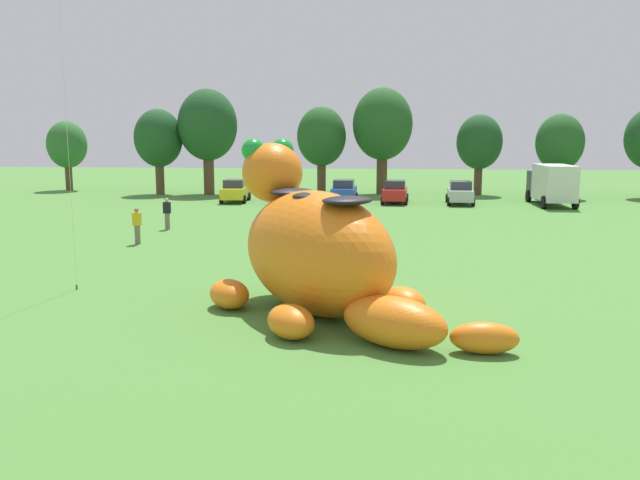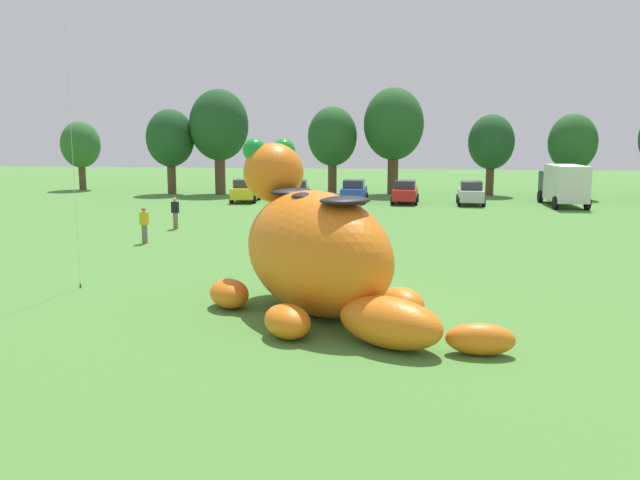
{
  "view_description": "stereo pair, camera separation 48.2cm",
  "coord_description": "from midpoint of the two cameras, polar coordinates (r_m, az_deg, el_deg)",
  "views": [
    {
      "loc": [
        1.01,
        -18.29,
        5.05
      ],
      "look_at": [
        -1.01,
        0.67,
        1.95
      ],
      "focal_mm": 36.36,
      "sensor_mm": 36.0,
      "label": 1
    },
    {
      "loc": [
        1.49,
        -18.23,
        5.05
      ],
      "look_at": [
        -1.01,
        0.67,
        1.95
      ],
      "focal_mm": 36.36,
      "sensor_mm": 36.0,
      "label": 2
    }
  ],
  "objects": [
    {
      "name": "tree_centre_left",
      "position": [
        56.02,
        -0.12,
        9.05
      ],
      "size": [
        4.19,
        4.19,
        7.44
      ],
      "color": "brown",
      "rests_on": "ground"
    },
    {
      "name": "tree_far_left",
      "position": [
        64.2,
        -21.58,
        7.77
      ],
      "size": [
        3.55,
        3.55,
        6.31
      ],
      "color": "brown",
      "rests_on": "ground"
    },
    {
      "name": "tree_left",
      "position": [
        57.38,
        -14.27,
        8.63
      ],
      "size": [
        4.07,
        4.07,
        7.23
      ],
      "color": "brown",
      "rests_on": "ground"
    },
    {
      "name": "spectator_near_inflatable",
      "position": [
        35.89,
        -13.68,
        2.25
      ],
      "size": [
        0.38,
        0.26,
        1.71
      ],
      "color": "#726656",
      "rests_on": "ground"
    },
    {
      "name": "box_truck",
      "position": [
        49.66,
        19.45,
        4.73
      ],
      "size": [
        2.47,
        6.45,
        2.95
      ],
      "color": "#333842",
      "rests_on": "ground"
    },
    {
      "name": "giant_inflatable_creature",
      "position": [
        18.36,
        -1.02,
        -0.93
      ],
      "size": [
        8.57,
        7.65,
        4.95
      ],
      "color": "orange",
      "rests_on": "ground"
    },
    {
      "name": "spectator_mid_field",
      "position": [
        31.43,
        -16.22,
        1.19
      ],
      "size": [
        0.38,
        0.26,
        1.71
      ],
      "color": "#726656",
      "rests_on": "ground"
    },
    {
      "name": "car_green",
      "position": [
        48.63,
        -3.23,
        4.28
      ],
      "size": [
        2.26,
        4.25,
        1.72
      ],
      "color": "#1E7238",
      "rests_on": "ground"
    },
    {
      "name": "car_yellow",
      "position": [
        49.82,
        -7.75,
        4.33
      ],
      "size": [
        2.18,
        4.22,
        1.72
      ],
      "color": "yellow",
      "rests_on": "ground"
    },
    {
      "name": "car_blue",
      "position": [
        49.17,
        1.85,
        4.34
      ],
      "size": [
        1.97,
        4.12,
        1.72
      ],
      "color": "#2347B7",
      "rests_on": "ground"
    },
    {
      "name": "car_red",
      "position": [
        48.78,
        6.34,
        4.25
      ],
      "size": [
        2.1,
        4.18,
        1.72
      ],
      "color": "red",
      "rests_on": "ground"
    },
    {
      "name": "tree_centre",
      "position": [
        56.13,
        5.28,
        10.06
      ],
      "size": [
        5.08,
        5.08,
        9.01
      ],
      "color": "brown",
      "rests_on": "ground"
    },
    {
      "name": "tree_centre_right",
      "position": [
        56.6,
        13.61,
        8.34
      ],
      "size": [
        3.8,
        3.8,
        6.75
      ],
      "color": "brown",
      "rests_on": "ground"
    },
    {
      "name": "car_silver",
      "position": [
        48.72,
        11.95,
        4.1
      ],
      "size": [
        2.06,
        4.16,
        1.72
      ],
      "color": "#B7BABF",
      "rests_on": "ground"
    },
    {
      "name": "ground_plane",
      "position": [
        18.99,
        2.1,
        -6.19
      ],
      "size": [
        160.0,
        160.0,
        0.0
      ],
      "primitive_type": "plane",
      "color": "#4C8438"
    },
    {
      "name": "tree_mid_right",
      "position": [
        55.96,
        20.12,
        8.01
      ],
      "size": [
        3.79,
        3.79,
        6.73
      ],
      "color": "brown",
      "rests_on": "ground"
    },
    {
      "name": "tree_mid_left",
      "position": [
        56.52,
        -10.11,
        9.87
      ],
      "size": [
        5.01,
        5.01,
        8.9
      ],
      "color": "brown",
      "rests_on": "ground"
    }
  ]
}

